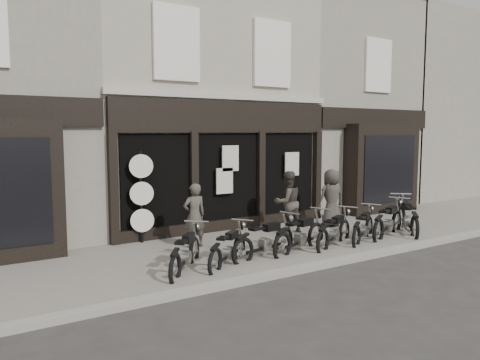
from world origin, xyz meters
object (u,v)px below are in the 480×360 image
motorcycle_7 (408,220)px  man_right (331,198)px  motorcycle_6 (388,224)px  man_centre (288,202)px  motorcycle_0 (186,256)px  motorcycle_5 (363,230)px  motorcycle_2 (265,243)px  motorcycle_4 (334,234)px  motorcycle_3 (300,238)px  man_left (194,215)px  advert_sign_post (141,201)px  motorcycle_1 (228,252)px

motorcycle_7 → man_right: (-1.39, 1.73, 0.56)m
motorcycle_6 → man_centre: bearing=119.2°
motorcycle_0 → motorcycle_5: size_ratio=0.90×
motorcycle_2 → motorcycle_4: bearing=-17.2°
motorcycle_3 → motorcycle_4: motorcycle_3 is taller
man_left → motorcycle_3: bearing=143.5°
advert_sign_post → motorcycle_4: bearing=-19.1°
motorcycle_2 → man_centre: size_ratio=1.19×
motorcycle_3 → motorcycle_6: size_ratio=0.99×
motorcycle_3 → advert_sign_post: advert_sign_post is taller
man_right → motorcycle_5: bearing=81.7°
motorcycle_5 → man_left: man_left is taller
motorcycle_7 → man_left: bearing=114.0°
motorcycle_3 → man_left: (-2.05, 1.68, 0.51)m
motorcycle_2 → man_right: size_ratio=1.21×
advert_sign_post → motorcycle_6: bearing=-8.8°
motorcycle_3 → man_centre: size_ratio=1.19×
motorcycle_6 → man_left: size_ratio=1.33×
motorcycle_2 → man_right: man_right is taller
motorcycle_7 → man_right: 2.29m
motorcycle_5 → man_left: 4.56m
motorcycle_7 → man_right: bearing=78.1°
motorcycle_3 → advert_sign_post: 4.21m
motorcycle_3 → motorcycle_7: motorcycle_7 is taller
motorcycle_2 → motorcycle_3: (1.03, -0.05, 0.01)m
motorcycle_6 → motorcycle_4: bearing=158.4°
motorcycle_1 → motorcycle_2: size_ratio=0.81×
motorcycle_2 → motorcycle_0: bearing=165.5°
motorcycle_6 → advert_sign_post: size_ratio=0.86×
motorcycle_0 → motorcycle_2: motorcycle_2 is taller
motorcycle_7 → man_centre: 3.60m
motorcycle_2 → motorcycle_7: size_ratio=1.09×
motorcycle_4 → man_centre: man_centre is taller
motorcycle_0 → motorcycle_6: 6.24m
motorcycle_1 → motorcycle_3: bearing=-35.2°
motorcycle_3 → man_right: man_right is taller
motorcycle_7 → motorcycle_2: bearing=128.9°
motorcycle_2 → motorcycle_1: bearing=170.1°
motorcycle_6 → man_left: man_left is taller
motorcycle_2 → man_centre: (1.98, 1.67, 0.60)m
motorcycle_2 → man_right: 4.12m
motorcycle_4 → man_right: (1.60, 1.81, 0.60)m
motorcycle_1 → man_right: size_ratio=0.98×
motorcycle_3 → man_centre: man_centre is taller
motorcycle_6 → motorcycle_7: motorcycle_7 is taller
motorcycle_2 → man_right: bearing=10.3°
motorcycle_3 → motorcycle_6: (3.15, -0.04, 0.01)m
motorcycle_4 → motorcycle_1: bearing=155.2°
motorcycle_0 → man_left: size_ratio=1.05×
motorcycle_0 → man_right: 6.04m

